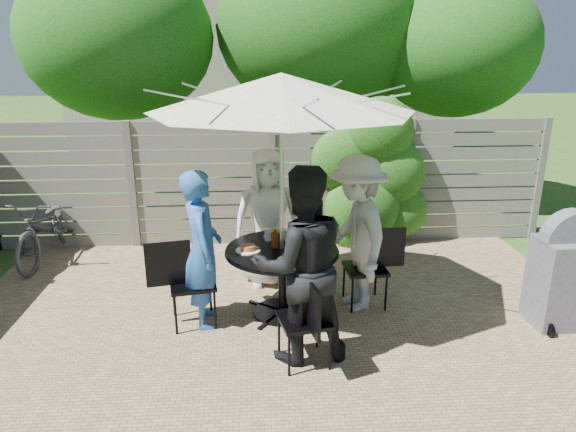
{
  "coord_description": "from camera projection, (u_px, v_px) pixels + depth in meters",
  "views": [
    {
      "loc": [
        -0.22,
        -4.22,
        2.77
      ],
      "look_at": [
        0.11,
        1.02,
        1.07
      ],
      "focal_mm": 32.0,
      "sensor_mm": 36.0,
      "label": 1
    }
  ],
  "objects": [
    {
      "name": "umbrella",
      "position": [
        281.0,
        93.0,
        4.92
      ],
      "size": [
        3.04,
        3.04,
        2.57
      ],
      "rotation": [
        0.0,
        0.0,
        0.16
      ],
      "color": "silver",
      "rests_on": "ground"
    },
    {
      "name": "patio_table",
      "position": [
        282.0,
        269.0,
        5.49
      ],
      "size": [
        1.36,
        1.36,
        0.78
      ],
      "rotation": [
        0.0,
        0.0,
        0.16
      ],
      "color": "black",
      "rests_on": "ground"
    },
    {
      "name": "plate_right",
      "position": [
        315.0,
        243.0,
        5.48
      ],
      "size": [
        0.26,
        0.26,
        0.06
      ],
      "color": "white",
      "rests_on": "patio_table"
    },
    {
      "name": "bbq_grill",
      "position": [
        566.0,
        274.0,
        5.27
      ],
      "size": [
        0.63,
        0.49,
        1.27
      ],
      "rotation": [
        0.0,
        0.0,
        0.02
      ],
      "color": "slate",
      "rests_on": "ground"
    },
    {
      "name": "glass_front",
      "position": [
        297.0,
        250.0,
        5.18
      ],
      "size": [
        0.07,
        0.07,
        0.14
      ],
      "primitive_type": "cylinder",
      "color": "silver",
      "rests_on": "patio_table"
    },
    {
      "name": "backyard_envelope",
      "position": [
        266.0,
        56.0,
        13.85
      ],
      "size": [
        60.0,
        60.0,
        5.0
      ],
      "color": "#284F18",
      "rests_on": "ground"
    },
    {
      "name": "person_front",
      "position": [
        301.0,
        266.0,
        4.6
      ],
      "size": [
        1.0,
        0.84,
        1.86
      ],
      "primitive_type": "imported",
      "rotation": [
        0.0,
        0.0,
        3.3
      ],
      "color": "black",
      "rests_on": "ground"
    },
    {
      "name": "coffee_cup",
      "position": [
        287.0,
        235.0,
        5.62
      ],
      "size": [
        0.08,
        0.08,
        0.12
      ],
      "primitive_type": "cylinder",
      "color": "#C6B293",
      "rests_on": "patio_table"
    },
    {
      "name": "chair_right",
      "position": [
        366.0,
        283.0,
        5.77
      ],
      "size": [
        0.68,
        0.47,
        0.92
      ],
      "rotation": [
        0.0,
        0.0,
        3.21
      ],
      "color": "black",
      "rests_on": "ground"
    },
    {
      "name": "chair_back",
      "position": [
        266.0,
        256.0,
        6.46
      ],
      "size": [
        0.59,
        0.76,
        0.99
      ],
      "rotation": [
        0.0,
        0.0,
        5.0
      ],
      "color": "black",
      "rests_on": "ground"
    },
    {
      "name": "plate_left",
      "position": [
        248.0,
        249.0,
        5.33
      ],
      "size": [
        0.26,
        0.26,
        0.06
      ],
      "color": "white",
      "rests_on": "patio_table"
    },
    {
      "name": "person_right",
      "position": [
        357.0,
        234.0,
        5.56
      ],
      "size": [
        0.82,
        1.22,
        1.75
      ],
      "primitive_type": "imported",
      "rotation": [
        0.0,
        0.0,
        4.87
      ],
      "color": "#ADADA8",
      "rests_on": "ground"
    },
    {
      "name": "glass_right",
      "position": [
        303.0,
        237.0,
        5.55
      ],
      "size": [
        0.07,
        0.07,
        0.14
      ],
      "primitive_type": "cylinder",
      "color": "silver",
      "rests_on": "patio_table"
    },
    {
      "name": "person_back",
      "position": [
        267.0,
        218.0,
        6.17
      ],
      "size": [
        0.9,
        0.66,
        1.69
      ],
      "primitive_type": "imported",
      "rotation": [
        0.0,
        0.0,
        6.44
      ],
      "color": "silver",
      "rests_on": "ground"
    },
    {
      "name": "person_left",
      "position": [
        202.0,
        250.0,
        5.22
      ],
      "size": [
        0.49,
        0.66,
        1.67
      ],
      "primitive_type": "imported",
      "rotation": [
        0.0,
        0.0,
        8.01
      ],
      "color": "#275BA9",
      "rests_on": "ground"
    },
    {
      "name": "chair_front",
      "position": [
        304.0,
        338.0,
        4.68
      ],
      "size": [
        0.51,
        0.69,
        0.91
      ],
      "rotation": [
        0.0,
        0.0,
        1.76
      ],
      "color": "black",
      "rests_on": "ground"
    },
    {
      "name": "plate_back",
      "position": [
        275.0,
        235.0,
        5.74
      ],
      "size": [
        0.26,
        0.26,
        0.06
      ],
      "color": "white",
      "rests_on": "patio_table"
    },
    {
      "name": "syrup_jug",
      "position": [
        275.0,
        240.0,
        5.43
      ],
      "size": [
        0.09,
        0.09,
        0.16
      ],
      "primitive_type": "cylinder",
      "color": "#59280C",
      "rests_on": "patio_table"
    },
    {
      "name": "plate_front",
      "position": [
        290.0,
        259.0,
        5.07
      ],
      "size": [
        0.26,
        0.26,
        0.06
      ],
      "color": "white",
      "rests_on": "patio_table"
    },
    {
      "name": "bicycle",
      "position": [
        49.0,
        227.0,
        7.02
      ],
      "size": [
        0.75,
        1.8,
        0.92
      ],
      "primitive_type": "imported",
      "rotation": [
        0.0,
        0.0,
        -0.08
      ],
      "color": "#333338",
      "rests_on": "ground"
    },
    {
      "name": "chair_left",
      "position": [
        192.0,
        300.0,
        5.36
      ],
      "size": [
        0.72,
        0.54,
        0.95
      ],
      "rotation": [
        0.0,
        0.0,
        6.48
      ],
      "color": "black",
      "rests_on": "ground"
    },
    {
      "name": "glass_back",
      "position": [
        268.0,
        235.0,
        5.61
      ],
      "size": [
        0.07,
        0.07,
        0.14
      ],
      "primitive_type": "cylinder",
      "color": "silver",
      "rests_on": "patio_table"
    }
  ]
}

